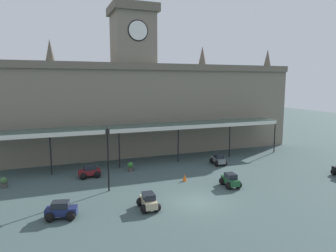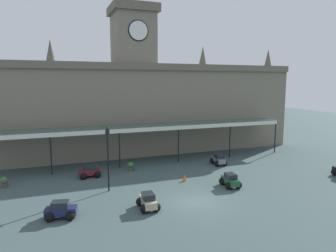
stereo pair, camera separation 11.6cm
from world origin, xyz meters
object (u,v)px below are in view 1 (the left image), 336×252
car_green_sedan (230,181)px  car_beige_sedan (148,202)px  planter_by_canopy (130,166)px  car_navy_sedan (61,211)px  car_maroon_sedan (89,172)px  victorian_lamppost (108,152)px  traffic_cone (185,178)px  planter_near_kerb (4,182)px  car_grey_sedan (218,160)px

car_green_sedan → car_beige_sedan: bearing=-166.2°
planter_by_canopy → car_navy_sedan: bearing=-127.7°
car_maroon_sedan → victorian_lamppost: size_ratio=0.39×
traffic_cone → planter_by_canopy: (-3.91, 4.98, 0.16)m
car_navy_sedan → victorian_lamppost: (3.96, 4.12, 2.85)m
car_navy_sedan → planter_near_kerb: 9.37m
planter_by_canopy → planter_near_kerb: same height
car_green_sedan → planter_by_canopy: (-7.02, 7.82, -0.01)m
planter_near_kerb → car_maroon_sedan: bearing=2.5°
traffic_cone → planter_by_canopy: size_ratio=0.68×
car_maroon_sedan → car_grey_sedan: size_ratio=0.99×
car_maroon_sedan → planter_near_kerb: 7.31m
car_grey_sedan → car_maroon_sedan: bearing=178.3°
victorian_lamppost → planter_near_kerb: size_ratio=5.69×
car_beige_sedan → planter_by_canopy: (1.17, 9.83, -0.01)m
car_green_sedan → traffic_cone: bearing=137.7°
victorian_lamppost → planter_near_kerb: 9.77m
car_navy_sedan → planter_by_canopy: 11.65m
car_beige_sedan → car_navy_sedan: size_ratio=0.95×
car_green_sedan → planter_near_kerb: bearing=159.7°
car_maroon_sedan → car_beige_sedan: same height
car_maroon_sedan → car_grey_sedan: same height
car_maroon_sedan → planter_by_canopy: (4.23, 0.64, -0.01)m
car_beige_sedan → car_grey_sedan: same height
car_green_sedan → victorian_lamppost: size_ratio=0.39×
traffic_cone → planter_near_kerb: size_ratio=0.68×
victorian_lamppost → traffic_cone: (7.08, 0.12, -3.03)m
car_grey_sedan → victorian_lamppost: victorian_lamppost is taller
car_maroon_sedan → car_green_sedan: size_ratio=0.99×
car_maroon_sedan → car_green_sedan: bearing=-32.5°
car_navy_sedan → victorian_lamppost: bearing=46.2°
car_green_sedan → car_grey_sedan: size_ratio=1.00×
car_navy_sedan → planter_by_canopy: (7.13, 9.22, -0.01)m
car_beige_sedan → car_green_sedan: 8.43m
car_grey_sedan → planter_near_kerb: (-21.31, 0.10, -0.01)m
car_grey_sedan → traffic_cone: (-5.86, -3.93, -0.18)m
car_beige_sedan → car_green_sedan: same height
car_navy_sedan → car_grey_sedan: bearing=25.8°
car_maroon_sedan → car_beige_sedan: size_ratio=1.01×
victorian_lamppost → traffic_cone: 7.70m
planter_by_canopy → car_maroon_sedan: bearing=-171.4°
car_beige_sedan → victorian_lamppost: (-2.00, 4.73, 2.85)m
car_maroon_sedan → traffic_cone: car_maroon_sedan is taller
planter_by_canopy → planter_near_kerb: (-11.54, -0.96, 0.00)m
car_maroon_sedan → car_grey_sedan: (14.00, -0.41, 0.00)m
car_maroon_sedan → car_green_sedan: same height
car_green_sedan → car_grey_sedan: (2.75, 6.76, 0.00)m
car_navy_sedan → car_green_sedan: bearing=5.7°
car_navy_sedan → traffic_cone: 11.82m
car_maroon_sedan → car_navy_sedan: (-2.89, -8.58, 0.00)m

